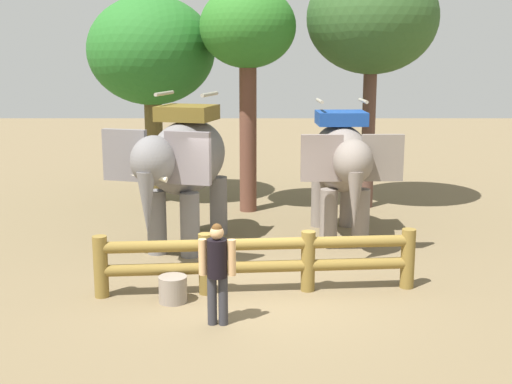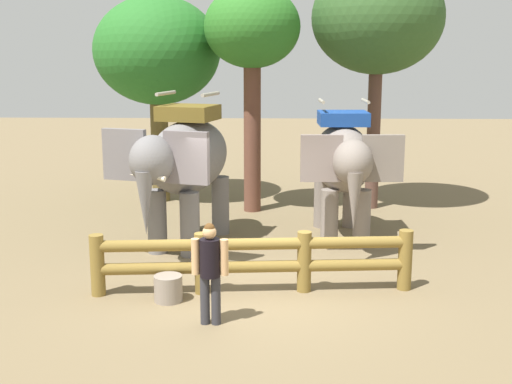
# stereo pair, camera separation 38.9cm
# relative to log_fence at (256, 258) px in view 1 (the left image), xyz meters

# --- Properties ---
(ground_plane) EXTENTS (60.00, 60.00, 0.00)m
(ground_plane) POSITION_rel_log_fence_xyz_m (0.00, -0.02, -0.60)
(ground_plane) COLOR brown
(log_fence) EXTENTS (5.44, 0.68, 1.05)m
(log_fence) POSITION_rel_log_fence_xyz_m (0.00, 0.00, 0.00)
(log_fence) COLOR olive
(log_fence) RESTS_ON ground
(elephant_near_left) EXTENTS (2.50, 3.84, 3.21)m
(elephant_near_left) POSITION_rel_log_fence_xyz_m (-1.51, 2.75, 1.20)
(elephant_near_left) COLOR slate
(elephant_near_left) RESTS_ON ground
(elephant_center) EXTENTS (2.01, 3.51, 3.02)m
(elephant_center) POSITION_rel_log_fence_xyz_m (1.82, 3.36, 1.09)
(elephant_center) COLOR gray
(elephant_center) RESTS_ON ground
(tourist_woman_in_black) EXTENTS (0.55, 0.32, 1.57)m
(tourist_woman_in_black) POSITION_rel_log_fence_xyz_m (-0.59, -1.38, 0.30)
(tourist_woman_in_black) COLOR #303036
(tourist_woman_in_black) RESTS_ON ground
(tree_far_left) EXTENTS (3.34, 3.34, 5.46)m
(tree_far_left) POSITION_rel_log_fence_xyz_m (-2.76, 7.09, 3.38)
(tree_far_left) COLOR brown
(tree_far_left) RESTS_ON ground
(tree_back_center) EXTENTS (2.36, 2.36, 5.61)m
(tree_back_center) POSITION_rel_log_fence_xyz_m (-0.22, 5.97, 3.84)
(tree_back_center) COLOR brown
(tree_back_center) RESTS_ON ground
(tree_far_right) EXTENTS (3.28, 3.28, 6.24)m
(tree_far_right) POSITION_rel_log_fence_xyz_m (2.88, 6.41, 4.19)
(tree_far_right) COLOR brown
(tree_far_right) RESTS_ON ground
(feed_bucket) EXTENTS (0.47, 0.47, 0.43)m
(feed_bucket) POSITION_rel_log_fence_xyz_m (-1.38, -0.46, -0.39)
(feed_bucket) COLOR gray
(feed_bucket) RESTS_ON ground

